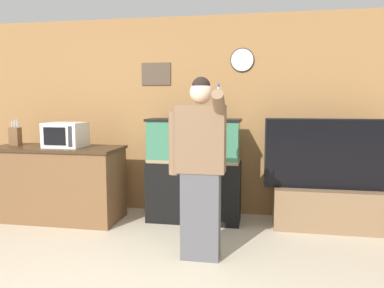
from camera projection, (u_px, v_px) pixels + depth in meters
wall_back_paneled at (182, 116)px, 5.04m from camera, size 10.00×0.08×2.60m
counter_island at (58, 183)px, 4.74m from camera, size 1.64×0.68×0.93m
microwave at (66, 135)px, 4.65m from camera, size 0.46×0.40×0.31m
knife_block at (15, 136)px, 4.84m from camera, size 0.13×0.10×0.34m
aquarium_on_stand at (194, 170)px, 4.65m from camera, size 1.15×0.43×1.28m
tv_on_stand at (327, 197)px, 4.36m from camera, size 1.46×0.40×1.30m
person_standing at (200, 166)px, 3.49m from camera, size 0.54×0.41×1.72m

